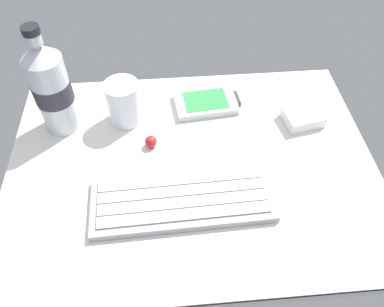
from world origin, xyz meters
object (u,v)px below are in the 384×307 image
(charger_block, at_px, (303,117))
(trackball_mouse, at_px, (151,142))
(keyboard, at_px, (183,199))
(handheld_device, at_px, (206,103))
(water_bottle, at_px, (51,88))
(juice_cup, at_px, (124,104))

(charger_block, xyz_separation_m, trackball_mouse, (-0.29, -0.04, -0.00))
(keyboard, relative_size, trackball_mouse, 13.33)
(handheld_device, height_order, trackball_mouse, trackball_mouse)
(water_bottle, bearing_deg, keyboard, -42.37)
(trackball_mouse, bearing_deg, keyboard, -68.87)
(handheld_device, relative_size, trackball_mouse, 6.04)
(juice_cup, distance_m, charger_block, 0.34)
(handheld_device, distance_m, charger_block, 0.19)
(handheld_device, distance_m, water_bottle, 0.29)
(keyboard, distance_m, juice_cup, 0.22)
(keyboard, distance_m, water_bottle, 0.30)
(trackball_mouse, bearing_deg, charger_block, 7.38)
(charger_block, bearing_deg, keyboard, -145.86)
(handheld_device, xyz_separation_m, juice_cup, (-0.16, -0.03, 0.03))
(juice_cup, relative_size, water_bottle, 0.41)
(juice_cup, bearing_deg, keyboard, -64.45)
(keyboard, distance_m, handheld_device, 0.23)
(charger_block, bearing_deg, water_bottle, 176.09)
(water_bottle, height_order, charger_block, water_bottle)
(juice_cup, bearing_deg, water_bottle, -177.72)
(keyboard, xyz_separation_m, handheld_device, (0.06, 0.22, -0.00))
(juice_cup, height_order, charger_block, juice_cup)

